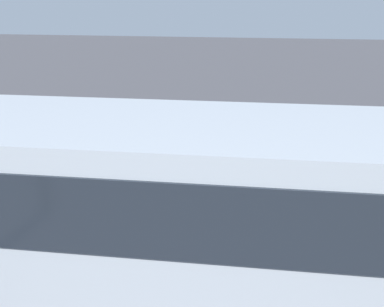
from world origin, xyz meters
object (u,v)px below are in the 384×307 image
spectator_left (269,189)px  stunt_motorcycle (104,124)px  spectator_right (160,186)px  parked_motorcycle_silver (108,219)px  spectator_far_left (331,191)px  parked_motorcycle_dark (250,236)px  spectator_centre (225,185)px  tour_bus (251,230)px  traffic_cone (169,154)px

spectator_left → stunt_motorcycle: size_ratio=0.90×
spectator_right → parked_motorcycle_silver: 1.30m
spectator_far_left → parked_motorcycle_dark: size_ratio=0.88×
spectator_centre → parked_motorcycle_dark: (-0.58, 1.02, -0.59)m
spectator_far_left → stunt_motorcycle: size_ratio=0.94×
tour_bus → spectator_centre: bearing=-78.3°
spectator_far_left → traffic_cone: 5.56m
parked_motorcycle_silver → stunt_motorcycle: stunt_motorcycle is taller
spectator_right → parked_motorcycle_dark: (-1.97, 0.94, -0.51)m
stunt_motorcycle → traffic_cone: stunt_motorcycle is taller
spectator_right → stunt_motorcycle: size_ratio=0.87×
stunt_motorcycle → traffic_cone: (-2.14, 0.42, -0.74)m
tour_bus → parked_motorcycle_dark: bearing=-90.1°
tour_bus → spectator_right: bearing=-54.1°
spectator_centre → spectator_far_left: bearing=179.8°
spectator_far_left → traffic_cone: spectator_far_left is taller
spectator_far_left → tour_bus: bearing=60.1°
spectator_centre → traffic_cone: bearing=-62.2°
spectator_left → stunt_motorcycle: (5.00, -4.08, 0.01)m
tour_bus → traffic_cone: size_ratio=17.82×
spectator_left → parked_motorcycle_silver: spectator_left is taller
spectator_left → traffic_cone: 4.70m
tour_bus → spectator_left: bearing=-97.0°
spectator_centre → stunt_motorcycle: bearing=-45.0°
spectator_far_left → parked_motorcycle_silver: bearing=9.5°
tour_bus → spectator_far_left: 3.26m
parked_motorcycle_silver → traffic_cone: (-0.43, -4.43, -0.18)m
spectator_centre → spectator_right: 1.39m
tour_bus → spectator_left: size_ratio=6.51×
spectator_centre → parked_motorcycle_dark: bearing=119.7°
parked_motorcycle_silver → spectator_right: bearing=-144.9°
spectator_right → tour_bus: bearing=125.9°
spectator_far_left → parked_motorcycle_silver: spectator_far_left is taller
spectator_right → parked_motorcycle_silver: spectator_right is taller
spectator_right → spectator_far_left: bearing=-178.8°
tour_bus → parked_motorcycle_silver: 3.75m
spectator_far_left → traffic_cone: size_ratio=2.86×
tour_bus → spectator_right: tour_bus is taller
spectator_far_left → spectator_left: bearing=0.0°
spectator_far_left → spectator_right: (3.56, 0.07, -0.09)m
spectator_left → parked_motorcycle_dark: 1.20m
parked_motorcycle_dark → spectator_left: bearing=-108.5°
parked_motorcycle_dark → spectator_centre: bearing=-60.3°
tour_bus → parked_motorcycle_dark: size_ratio=5.50×
spectator_left → spectator_right: size_ratio=1.03×
spectator_right → parked_motorcycle_silver: size_ratio=0.82×
tour_bus → parked_motorcycle_dark: (-0.00, -1.77, -1.16)m
parked_motorcycle_silver → parked_motorcycle_dark: (-2.95, 0.25, 0.00)m
parked_motorcycle_silver → spectator_left: bearing=-166.9°
spectator_far_left → traffic_cone: (4.11, -3.67, -0.77)m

